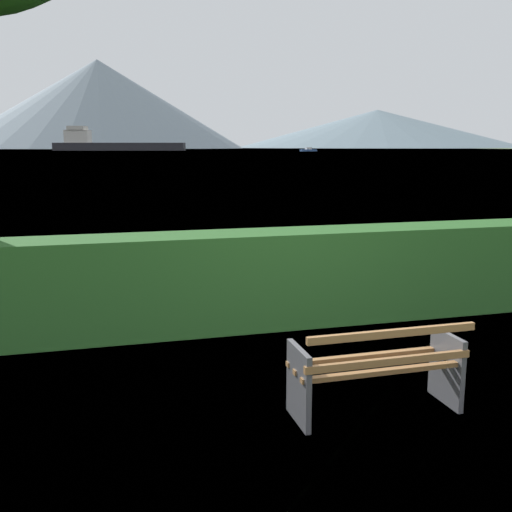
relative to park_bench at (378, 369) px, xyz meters
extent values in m
plane|color=olive|center=(0.00, 0.06, -0.42)|extent=(1400.00, 1400.00, 0.00)
plane|color=#7A99A8|center=(0.00, 307.71, -0.42)|extent=(620.00, 620.00, 0.00)
cube|color=olive|center=(0.00, -0.14, 0.03)|extent=(1.54, 0.08, 0.04)
cube|color=olive|center=(0.00, 0.06, 0.03)|extent=(1.54, 0.08, 0.04)
cube|color=olive|center=(0.00, 0.25, 0.03)|extent=(1.54, 0.08, 0.04)
cube|color=olive|center=(0.00, -0.21, 0.15)|extent=(1.54, 0.06, 0.06)
cube|color=olive|center=(0.00, -0.25, 0.41)|extent=(1.54, 0.06, 0.06)
cube|color=#4C4C51|center=(-0.73, 0.03, -0.08)|extent=(0.05, 0.51, 0.68)
cube|color=#4C4C51|center=(0.73, 0.04, -0.08)|extent=(0.05, 0.51, 0.68)
cube|color=#285B23|center=(0.00, 2.84, 0.21)|extent=(10.23, 0.79, 1.26)
cube|color=#232328|center=(7.82, 292.69, 1.48)|extent=(63.63, 25.20, 3.80)
cube|color=silver|center=(-11.79, 297.97, 6.42)|extent=(13.14, 10.81, 6.08)
cube|color=beige|center=(-11.79, 297.97, 10.41)|extent=(10.07, 10.79, 1.90)
cube|color=#335693|center=(84.29, 233.33, -0.01)|extent=(7.64, 3.87, 0.83)
cube|color=silver|center=(84.29, 233.33, 0.83)|extent=(2.92, 2.16, 0.85)
cone|color=gray|center=(0.00, 561.18, 39.06)|extent=(263.20, 263.20, 78.96)
cone|color=slate|center=(298.68, 600.99, 20.37)|extent=(313.57, 313.57, 41.57)
camera|label=1|loc=(-2.30, -4.44, 1.95)|focal=40.81mm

